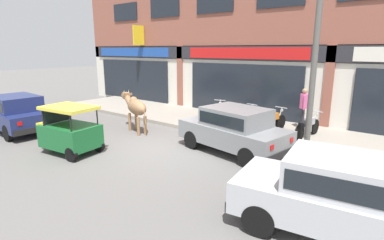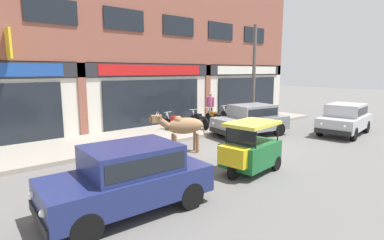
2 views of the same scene
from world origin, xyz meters
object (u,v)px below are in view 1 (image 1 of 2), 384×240
Objects in this scene: auto_rickshaw at (69,133)px; motorcycle_2 at (271,122)px; cow at (136,107)px; motorcycle_3 at (307,127)px; motorcycle_1 at (242,118)px; utility_pole at (314,65)px; car_1 at (234,128)px; pedestrian at (304,104)px; car_0 at (16,112)px; car_2 at (340,193)px; motorcycle_0 at (215,113)px.

motorcycle_2 is at bearing 53.70° from auto_rickshaw.
cow is 1.14× the size of motorcycle_3.
utility_pole reaches higher than motorcycle_1.
pedestrian is at bearing 75.90° from car_1.
auto_rickshaw is at bearing -118.25° from motorcycle_1.
motorcycle_3 is at bearing 46.20° from auto_rickshaw.
car_0 is at bearing -141.25° from motorcycle_1.
car_1 is at bearing -143.29° from utility_pole.
car_2 is 4.87m from utility_pole.
motorcycle_3 is 1.13× the size of pedestrian.
car_1 is 2.11× the size of motorcycle_0.
car_1 is at bearing 21.47° from car_0.
motorcycle_2 is 3.05m from utility_pole.
car_2 is at bearing -66.94° from pedestrian.
pedestrian is (-2.74, 6.43, 0.33)m from car_2.
car_0 reaches higher than motorcycle_3.
motorcycle_0 is (5.65, 5.69, -0.27)m from car_0.
motorcycle_1 is (-4.73, 5.15, -0.27)m from car_2.
car_1 is 0.73× the size of utility_pole.
car_0 is 2.05× the size of motorcycle_1.
motorcycle_0 is 1.12× the size of pedestrian.
car_1 is 3.50m from motorcycle_0.
auto_rickshaw reaches higher than motorcycle_2.
utility_pole is (4.28, -1.13, 2.22)m from motorcycle_0.
utility_pole reaches higher than auto_rickshaw.
car_1 is 2.68m from motorcycle_1.
utility_pole is (0.92, -2.35, 1.63)m from pedestrian.
auto_rickshaw is 8.08m from motorcycle_3.
pedestrian is (-0.54, 1.13, 0.60)m from motorcycle_3.
utility_pole is at bearing 15.06° from cow.
pedestrian is (2.00, 1.28, 0.60)m from motorcycle_1.
cow is at bearing -142.58° from pedestrian.
motorcycle_1 is (-1.06, 2.45, -0.27)m from car_1.
utility_pole reaches higher than motorcycle_2.
auto_rickshaw reaches higher than motorcycle_0.
utility_pole is at bearing -20.02° from motorcycle_1.
motorcycle_3 is (1.34, 0.05, 0.00)m from motorcycle_2.
car_2 reaches higher than motorcycle_0.
cow is 0.55× the size of car_2.
utility_pole is (9.93, 4.56, 1.95)m from car_0.
utility_pole is (5.97, 4.62, 2.11)m from auto_rickshaw.
motorcycle_0 is at bearing 73.52° from auto_rickshaw.
car_0 is at bearing -134.83° from motorcycle_0.
auto_rickshaw is 8.62m from pedestrian.
motorcycle_0 is at bearing -178.68° from motorcycle_3.
auto_rickshaw is (-7.79, -0.54, -0.15)m from car_2.
motorcycle_3 is at bearing 112.49° from car_2.
car_2 is 2.08× the size of motorcycle_3.
utility_pole is at bearing -14.74° from motorcycle_0.
cow is 6.46m from motorcycle_3.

